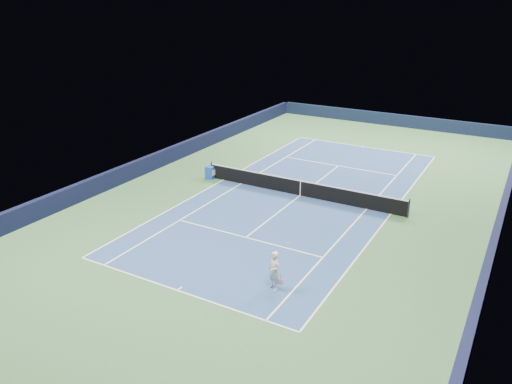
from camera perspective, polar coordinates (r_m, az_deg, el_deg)
The scene contains 19 objects.
ground at distance 30.06m, azimuth 5.07°, elevation -0.41°, with size 40.00×40.00×0.00m, color #335B32.
wall_far at distance 47.89m, azimuth 15.21°, elevation 7.99°, with size 22.00×0.35×1.10m, color black.
wall_right at distance 27.61m, azimuth 25.97°, elevation -3.48°, with size 0.35×40.00×1.10m, color black.
wall_left at distance 35.43m, azimuth -11.02°, elevation 3.67°, with size 0.35×40.00×1.10m, color black.
court_surface at distance 30.06m, azimuth 5.07°, elevation -0.40°, with size 10.97×23.77×0.01m, color navy.
baseline_far at distance 40.61m, azimuth 12.16°, elevation 5.10°, with size 10.97×0.08×0.00m, color white.
baseline_near at distance 20.97m, azimuth -8.98°, elevation -11.04°, with size 10.97×0.08×0.00m, color white.
sideline_doubles_right at distance 28.43m, azimuth 15.15°, elevation -2.43°, with size 0.08×23.77×0.00m, color white.
sideline_doubles_left at distance 32.54m, azimuth -3.73°, elevation 1.40°, with size 0.08×23.77×0.00m, color white.
sideline_singles_right at distance 28.75m, azimuth 12.53°, elevation -1.90°, with size 0.08×23.77×0.00m, color white.
sideline_singles_left at distance 31.85m, azimuth -1.66°, elevation 0.98°, with size 0.08×23.77×0.00m, color white.
service_line_far at distance 35.64m, azimuth 9.40°, elevation 2.97°, with size 8.23×0.08×0.00m, color white.
service_line_near at distance 24.87m, azimuth -1.17°, elevation -5.21°, with size 8.23×0.08×0.00m, color white.
center_service_line at distance 30.06m, azimuth 5.07°, elevation -0.39°, with size 0.08×12.80×0.00m, color white.
center_mark_far at distance 40.48m, azimuth 12.10°, elevation 5.05°, with size 0.08×0.30×0.00m, color white.
center_mark_near at distance 21.07m, azimuth -8.73°, elevation -10.86°, with size 0.08×0.30×0.00m, color white.
tennis_net at distance 29.88m, azimuth 5.10°, elevation 0.49°, with size 12.90×0.10×1.07m.
sponsor_cube at distance 32.72m, azimuth -5.28°, elevation 2.23°, with size 0.58×0.51×0.83m.
tennis_player at distance 20.41m, azimuth 2.09°, elevation -9.00°, with size 0.83×1.34×1.70m.
Camera 1 is at (11.40, -25.44, 11.24)m, focal length 35.00 mm.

